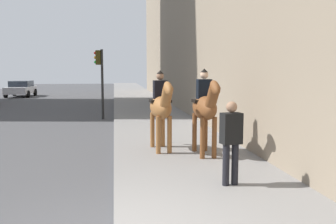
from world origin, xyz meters
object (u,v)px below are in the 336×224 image
at_px(pedestrian_greeting, 231,137).
at_px(traffic_light_near_curb, 100,72).
at_px(mounted_horse_near, 161,106).
at_px(car_mid_lane, 21,88).
at_px(mounted_horse_far, 205,107).

distance_m(pedestrian_greeting, traffic_light_near_curb, 11.74).
xyz_separation_m(mounted_horse_near, car_mid_lane, (24.37, 9.73, -0.64)).
bearing_deg(mounted_horse_far, car_mid_lane, -157.40).
height_order(car_mid_lane, traffic_light_near_curb, traffic_light_near_curb).
bearing_deg(traffic_light_near_curb, mounted_horse_far, -160.47).
bearing_deg(mounted_horse_near, car_mid_lane, -162.68).
xyz_separation_m(mounted_horse_near, pedestrian_greeting, (-3.33, -0.98, -0.31)).
bearing_deg(traffic_light_near_curb, car_mid_lane, 25.27).
relative_size(car_mid_lane, traffic_light_near_curb, 1.25).
xyz_separation_m(mounted_horse_far, car_mid_lane, (25.11, 10.83, -0.69)).
height_order(mounted_horse_far, pedestrian_greeting, mounted_horse_far).
xyz_separation_m(mounted_horse_near, mounted_horse_far, (-0.74, -1.10, 0.04)).
height_order(mounted_horse_near, pedestrian_greeting, mounted_horse_near).
distance_m(pedestrian_greeting, car_mid_lane, 29.70).
distance_m(mounted_horse_near, pedestrian_greeting, 3.48).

